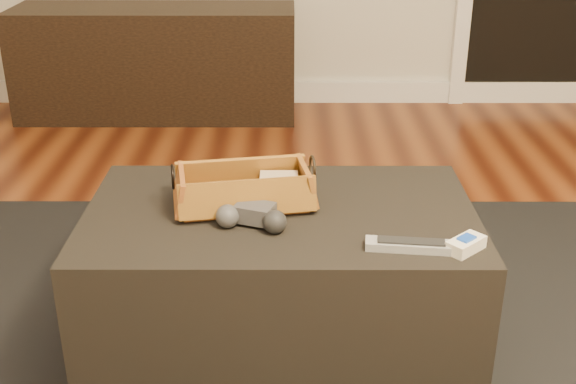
{
  "coord_description": "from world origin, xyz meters",
  "views": [
    {
      "loc": [
        -0.1,
        -1.26,
        1.23
      ],
      "look_at": [
        -0.1,
        0.39,
        0.49
      ],
      "focal_mm": 45.0,
      "sensor_mm": 36.0,
      "label": 1
    }
  ],
  "objects_px": {
    "ottoman": "(281,281)",
    "wicker_basket": "(244,190)",
    "game_controller": "(252,216)",
    "silver_remote": "(411,245)",
    "cream_gadget": "(466,244)",
    "tv_remote": "(238,200)",
    "media_cabinet": "(157,62)"
  },
  "relations": [
    {
      "from": "ottoman",
      "to": "wicker_basket",
      "type": "relative_size",
      "value": 2.59
    },
    {
      "from": "wicker_basket",
      "to": "game_controller",
      "type": "distance_m",
      "value": 0.13
    },
    {
      "from": "media_cabinet",
      "to": "cream_gadget",
      "type": "xyz_separation_m",
      "value": [
        1.11,
        -2.32,
        0.16
      ]
    },
    {
      "from": "media_cabinet",
      "to": "ottoman",
      "type": "relative_size",
      "value": 1.46
    },
    {
      "from": "silver_remote",
      "to": "cream_gadget",
      "type": "relative_size",
      "value": 2.06
    },
    {
      "from": "media_cabinet",
      "to": "silver_remote",
      "type": "bearing_deg",
      "value": -66.93
    },
    {
      "from": "media_cabinet",
      "to": "wicker_basket",
      "type": "relative_size",
      "value": 3.78
    },
    {
      "from": "ottoman",
      "to": "silver_remote",
      "type": "xyz_separation_m",
      "value": [
        0.3,
        -0.21,
        0.22
      ]
    },
    {
      "from": "tv_remote",
      "to": "silver_remote",
      "type": "height_order",
      "value": "tv_remote"
    },
    {
      "from": "media_cabinet",
      "to": "game_controller",
      "type": "distance_m",
      "value": 2.29
    },
    {
      "from": "wicker_basket",
      "to": "silver_remote",
      "type": "relative_size",
      "value": 1.82
    },
    {
      "from": "cream_gadget",
      "to": "wicker_basket",
      "type": "bearing_deg",
      "value": 155.15
    },
    {
      "from": "ottoman",
      "to": "silver_remote",
      "type": "distance_m",
      "value": 0.43
    },
    {
      "from": "ottoman",
      "to": "wicker_basket",
      "type": "distance_m",
      "value": 0.27
    },
    {
      "from": "silver_remote",
      "to": "game_controller",
      "type": "bearing_deg",
      "value": 163.09
    },
    {
      "from": "tv_remote",
      "to": "game_controller",
      "type": "xyz_separation_m",
      "value": [
        0.04,
        -0.11,
        0.01
      ]
    },
    {
      "from": "game_controller",
      "to": "cream_gadget",
      "type": "relative_size",
      "value": 1.81
    },
    {
      "from": "media_cabinet",
      "to": "silver_remote",
      "type": "relative_size",
      "value": 6.89
    },
    {
      "from": "tv_remote",
      "to": "ottoman",
      "type": "bearing_deg",
      "value": -22.36
    },
    {
      "from": "wicker_basket",
      "to": "cream_gadget",
      "type": "xyz_separation_m",
      "value": [
        0.52,
        -0.24,
        -0.03
      ]
    },
    {
      "from": "media_cabinet",
      "to": "ottoman",
      "type": "distance_m",
      "value": 2.21
    },
    {
      "from": "silver_remote",
      "to": "cream_gadget",
      "type": "height_order",
      "value": "cream_gadget"
    },
    {
      "from": "ottoman",
      "to": "tv_remote",
      "type": "height_order",
      "value": "tv_remote"
    },
    {
      "from": "media_cabinet",
      "to": "silver_remote",
      "type": "xyz_separation_m",
      "value": [
        0.98,
        -2.31,
        0.16
      ]
    },
    {
      "from": "wicker_basket",
      "to": "silver_remote",
      "type": "height_order",
      "value": "wicker_basket"
    },
    {
      "from": "tv_remote",
      "to": "cream_gadget",
      "type": "distance_m",
      "value": 0.58
    },
    {
      "from": "ottoman",
      "to": "cream_gadget",
      "type": "distance_m",
      "value": 0.53
    },
    {
      "from": "ottoman",
      "to": "cream_gadget",
      "type": "height_order",
      "value": "cream_gadget"
    },
    {
      "from": "cream_gadget",
      "to": "tv_remote",
      "type": "bearing_deg",
      "value": 157.27
    },
    {
      "from": "wicker_basket",
      "to": "cream_gadget",
      "type": "bearing_deg",
      "value": -24.85
    },
    {
      "from": "game_controller",
      "to": "silver_remote",
      "type": "xyz_separation_m",
      "value": [
        0.37,
        -0.11,
        -0.02
      ]
    },
    {
      "from": "ottoman",
      "to": "tv_remote",
      "type": "bearing_deg",
      "value": 173.66
    }
  ]
}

